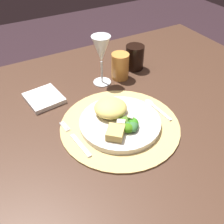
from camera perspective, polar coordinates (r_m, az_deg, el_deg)
ground_plane at (r=1.44m, az=2.53°, el=-22.97°), size 6.00×6.00×0.00m
dining_table at (r=0.97m, az=3.48°, el=-7.23°), size 1.28×1.01×0.73m
placemat at (r=0.81m, az=1.74°, el=-2.91°), size 0.36×0.36×0.01m
dinner_plate at (r=0.80m, az=1.75°, el=-2.29°), size 0.24×0.24×0.02m
pasta_serving at (r=0.80m, az=-0.22°, el=0.84°), size 0.12×0.12×0.04m
salad_greens at (r=0.76m, az=3.80°, el=-2.66°), size 0.07×0.08×0.03m
bread_piece at (r=0.74m, az=0.72°, el=-4.50°), size 0.07×0.07×0.02m
fork at (r=0.76m, az=-7.75°, el=-6.03°), size 0.03×0.17×0.00m
spoon at (r=0.88m, az=8.99°, el=1.29°), size 0.02×0.13×0.01m
napkin at (r=0.93m, az=-14.49°, el=2.92°), size 0.13×0.13×0.02m
wine_glass at (r=0.94m, az=-2.15°, el=13.09°), size 0.07×0.07×0.18m
amber_tumbler at (r=1.00m, az=1.77°, el=9.87°), size 0.07×0.07×0.10m
dark_tumbler at (r=1.07m, az=4.92°, el=11.71°), size 0.07×0.07×0.10m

